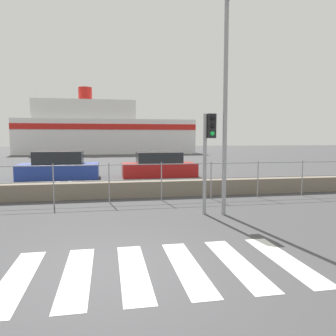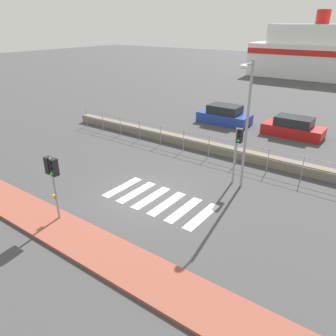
{
  "view_description": "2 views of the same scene",
  "coord_description": "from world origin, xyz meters",
  "px_view_note": "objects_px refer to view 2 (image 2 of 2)",
  "views": [
    {
      "loc": [
        -0.05,
        -5.21,
        2.18
      ],
      "look_at": [
        1.3,
        2.0,
        1.5
      ],
      "focal_mm": 35.0,
      "sensor_mm": 36.0,
      "label": 1
    },
    {
      "loc": [
        8.74,
        -10.23,
        7.4
      ],
      "look_at": [
        0.57,
        1.0,
        1.2
      ],
      "focal_mm": 35.0,
      "sensor_mm": 36.0,
      "label": 2
    }
  ],
  "objects_px": {
    "parked_car_red": "(293,128)",
    "ferry_boat": "(334,57)",
    "streetlamp": "(246,113)",
    "traffic_light_near": "(52,172)",
    "traffic_light_far": "(238,144)",
    "parked_car_blue": "(224,116)"
  },
  "relations": [
    {
      "from": "traffic_light_near",
      "to": "ferry_boat",
      "type": "height_order",
      "value": "ferry_boat"
    },
    {
      "from": "ferry_boat",
      "to": "parked_car_red",
      "type": "relative_size",
      "value": 5.76
    },
    {
      "from": "ferry_boat",
      "to": "parked_car_red",
      "type": "distance_m",
      "value": 28.52
    },
    {
      "from": "ferry_boat",
      "to": "parked_car_blue",
      "type": "relative_size",
      "value": 5.77
    },
    {
      "from": "parked_car_red",
      "to": "ferry_boat",
      "type": "bearing_deg",
      "value": 96.86
    },
    {
      "from": "traffic_light_near",
      "to": "ferry_boat",
      "type": "bearing_deg",
      "value": 88.79
    },
    {
      "from": "streetlamp",
      "to": "parked_car_red",
      "type": "relative_size",
      "value": 1.46
    },
    {
      "from": "ferry_boat",
      "to": "parked_car_blue",
      "type": "xyz_separation_m",
      "value": [
        -2.0,
        -28.21,
        -2.43
      ]
    },
    {
      "from": "traffic_light_far",
      "to": "streetlamp",
      "type": "distance_m",
      "value": 1.72
    },
    {
      "from": "parked_car_blue",
      "to": "streetlamp",
      "type": "bearing_deg",
      "value": -59.17
    },
    {
      "from": "traffic_light_near",
      "to": "traffic_light_far",
      "type": "height_order",
      "value": "traffic_light_far"
    },
    {
      "from": "traffic_light_near",
      "to": "traffic_light_far",
      "type": "bearing_deg",
      "value": 59.57
    },
    {
      "from": "traffic_light_far",
      "to": "parked_car_red",
      "type": "height_order",
      "value": "traffic_light_far"
    },
    {
      "from": "traffic_light_near",
      "to": "parked_car_blue",
      "type": "xyz_separation_m",
      "value": [
        -1.06,
        16.59,
        -1.52
      ]
    },
    {
      "from": "parked_car_blue",
      "to": "parked_car_red",
      "type": "relative_size",
      "value": 1.0
    },
    {
      "from": "streetlamp",
      "to": "ferry_boat",
      "type": "bearing_deg",
      "value": 95.67
    },
    {
      "from": "traffic_light_far",
      "to": "parked_car_blue",
      "type": "height_order",
      "value": "traffic_light_far"
    },
    {
      "from": "traffic_light_far",
      "to": "ferry_boat",
      "type": "xyz_separation_m",
      "value": [
        -3.35,
        37.5,
        0.96
      ]
    },
    {
      "from": "parked_car_red",
      "to": "parked_car_blue",
      "type": "bearing_deg",
      "value": 180.0
    },
    {
      "from": "parked_car_blue",
      "to": "ferry_boat",
      "type": "bearing_deg",
      "value": 85.94
    },
    {
      "from": "traffic_light_near",
      "to": "parked_car_red",
      "type": "relative_size",
      "value": 0.67
    },
    {
      "from": "streetlamp",
      "to": "parked_car_red",
      "type": "distance_m",
      "value": 10.17
    }
  ]
}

